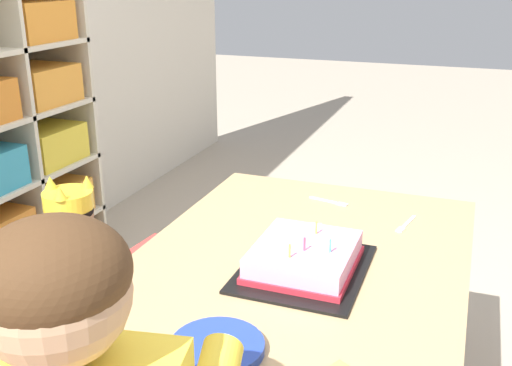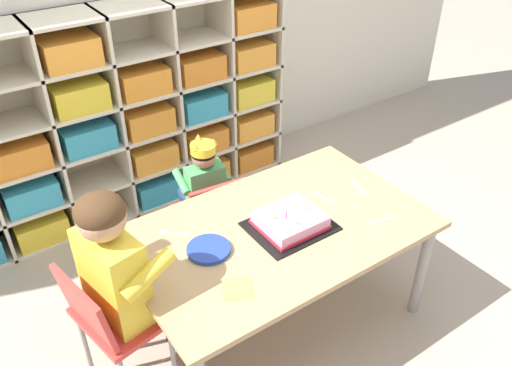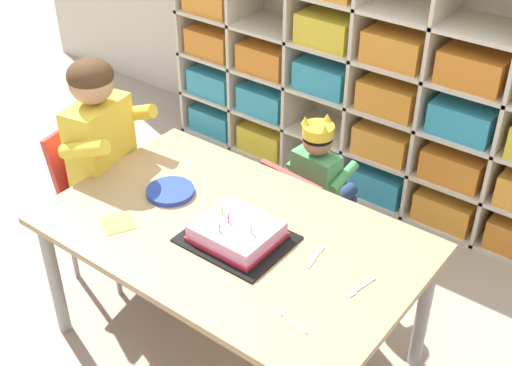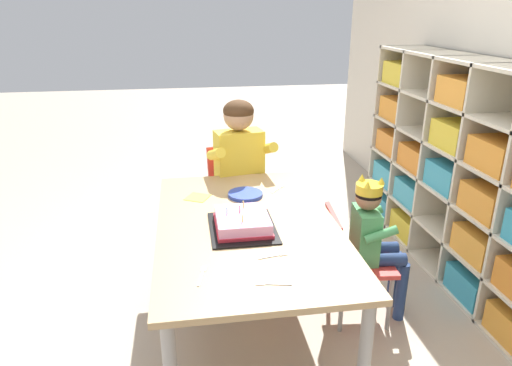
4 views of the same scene
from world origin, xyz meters
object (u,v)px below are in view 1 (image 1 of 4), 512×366
object	(u,v)px
child_with_crown	(66,276)
activity_table	(286,298)
birthday_cake_on_tray	(304,259)
paper_plate_stack	(217,347)
fork_beside_plate_stack	(331,202)
fork_scattered_mid_table	(406,225)
fork_by_napkin	(297,223)
fork_near_child_seat	(109,352)
classroom_chair_blue	(99,325)

from	to	relation	value
child_with_crown	activity_table	bearing A→B (deg)	98.20
birthday_cake_on_tray	paper_plate_stack	distance (m)	0.41
fork_beside_plate_stack	fork_scattered_mid_table	size ratio (longest dim) A/B	0.98
fork_by_napkin	fork_near_child_seat	distance (m)	0.79
child_with_crown	paper_plate_stack	size ratio (longest dim) A/B	4.17
paper_plate_stack	fork_by_napkin	xyz separation A→B (m)	(0.69, 0.04, -0.01)
activity_table	fork_beside_plate_stack	xyz separation A→B (m)	(0.54, 0.02, 0.07)
fork_scattered_mid_table	fork_near_child_seat	size ratio (longest dim) A/B	1.23
fork_beside_plate_stack	fork_by_napkin	size ratio (longest dim) A/B	1.06
birthday_cake_on_tray	fork_near_child_seat	xyz separation A→B (m)	(-0.48, 0.28, -0.03)
fork_beside_plate_stack	fork_near_child_seat	bearing A→B (deg)	88.99
child_with_crown	birthday_cake_on_tray	world-z (taller)	child_with_crown
classroom_chair_blue	paper_plate_stack	world-z (taller)	paper_plate_stack
fork_beside_plate_stack	paper_plate_stack	bearing A→B (deg)	100.77
fork_scattered_mid_table	fork_near_child_seat	world-z (taller)	same
fork_scattered_mid_table	fork_beside_plate_stack	bearing A→B (deg)	80.42
fork_scattered_mid_table	paper_plate_stack	bearing A→B (deg)	173.21
activity_table	fork_near_child_seat	world-z (taller)	fork_near_child_seat
activity_table	child_with_crown	size ratio (longest dim) A/B	1.74
fork_by_napkin	fork_scattered_mid_table	size ratio (longest dim) A/B	0.93
fork_by_napkin	fork_scattered_mid_table	xyz separation A→B (m)	(0.10, -0.32, 0.00)
classroom_chair_blue	fork_beside_plate_stack	size ratio (longest dim) A/B	4.42
fork_scattered_mid_table	activity_table	bearing A→B (deg)	163.62
activity_table	paper_plate_stack	xyz separation A→B (m)	(-0.35, 0.04, 0.07)
classroom_chair_blue	fork_beside_plate_stack	world-z (taller)	fork_beside_plate_stack
classroom_chair_blue	fork_by_napkin	distance (m)	0.67
birthday_cake_on_tray	fork_scattered_mid_table	bearing A→B (deg)	-28.91
activity_table	classroom_chair_blue	distance (m)	0.60
child_with_crown	fork_by_napkin	size ratio (longest dim) A/B	6.16
classroom_chair_blue	fork_beside_plate_stack	xyz separation A→B (m)	(0.58, -0.55, 0.25)
child_with_crown	birthday_cake_on_tray	bearing A→B (deg)	102.12
classroom_chair_blue	fork_by_napkin	size ratio (longest dim) A/B	4.67
child_with_crown	paper_plate_stack	bearing A→B (deg)	68.89
fork_beside_plate_stack	fork_near_child_seat	xyz separation A→B (m)	(-0.98, 0.23, 0.00)
activity_table	fork_scattered_mid_table	bearing A→B (deg)	-29.24
child_with_crown	fork_by_napkin	bearing A→B (deg)	126.71
activity_table	fork_scattered_mid_table	world-z (taller)	fork_scattered_mid_table
child_with_crown	paper_plate_stack	xyz separation A→B (m)	(-0.33, -0.64, 0.13)
classroom_chair_blue	child_with_crown	xyz separation A→B (m)	(0.01, 0.11, 0.14)
fork_near_child_seat	fork_beside_plate_stack	bearing A→B (deg)	26.62
fork_scattered_mid_table	fork_near_child_seat	bearing A→B (deg)	163.55
paper_plate_stack	fork_beside_plate_stack	world-z (taller)	paper_plate_stack
activity_table	birthday_cake_on_tray	size ratio (longest dim) A/B	3.72
child_with_crown	fork_by_napkin	xyz separation A→B (m)	(0.36, -0.60, 0.12)
birthday_cake_on_tray	fork_scattered_mid_table	size ratio (longest dim) A/B	2.68
child_with_crown	fork_near_child_seat	size ratio (longest dim) A/B	7.05
child_with_crown	fork_scattered_mid_table	bearing A→B (deg)	122.54
birthday_cake_on_tray	fork_scattered_mid_table	world-z (taller)	birthday_cake_on_tray
fork_by_napkin	fork_near_child_seat	xyz separation A→B (m)	(-0.77, 0.17, 0.00)
classroom_chair_blue	fork_near_child_seat	size ratio (longest dim) A/B	5.35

